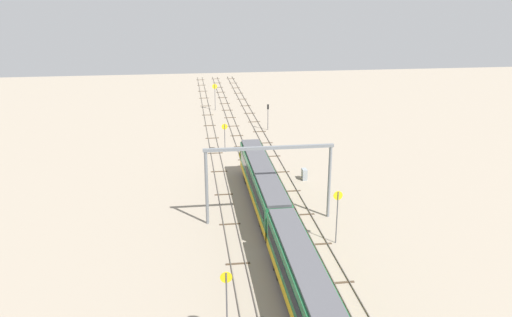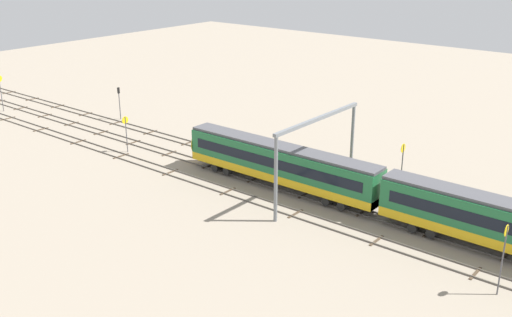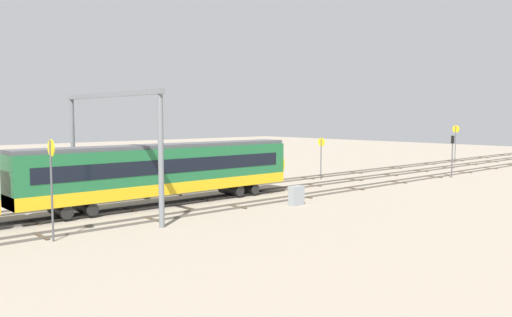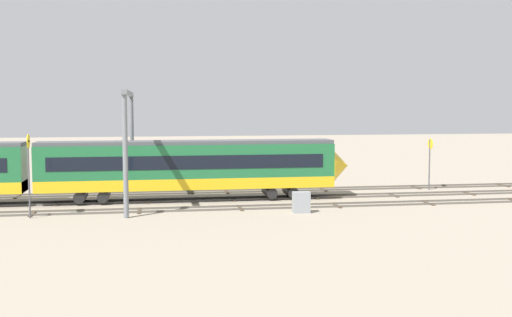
{
  "view_description": "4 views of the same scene",
  "coord_description": "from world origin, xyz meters",
  "px_view_note": "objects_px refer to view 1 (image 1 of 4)",
  "views": [
    {
      "loc": [
        -62.68,
        8.84,
        25.61
      ],
      "look_at": [
        3.99,
        -0.27,
        3.47
      ],
      "focal_mm": 36.33,
      "sensor_mm": 36.0,
      "label": 1
    },
    {
      "loc": [
        -39.77,
        48.77,
        25.49
      ],
      "look_at": [
        0.44,
        -0.93,
        2.19
      ],
      "focal_mm": 41.73,
      "sensor_mm": 36.0,
      "label": 2
    },
    {
      "loc": [
        -25.52,
        -35.45,
        7.15
      ],
      "look_at": [
        4.62,
        -1.69,
        3.44
      ],
      "focal_mm": 35.8,
      "sensor_mm": 36.0,
      "label": 3
    },
    {
      "loc": [
        -6.46,
        -51.2,
        7.96
      ],
      "look_at": [
        1.64,
        -1.94,
        3.58
      ],
      "focal_mm": 43.91,
      "sensor_mm": 36.0,
      "label": 4
    }
  ],
  "objects_px": {
    "overhead_gantry": "(269,168)",
    "speed_sign_near_foreground": "(227,297)",
    "speed_sign_distant_end": "(215,93)",
    "relay_cabinet": "(304,174)",
    "speed_sign_mid_trackside": "(225,133)",
    "speed_sign_far_trackside": "(337,210)",
    "signal_light_trackside_departure": "(268,113)"
  },
  "relations": [
    {
      "from": "speed_sign_mid_trackside",
      "to": "signal_light_trackside_departure",
      "type": "height_order",
      "value": "signal_light_trackside_departure"
    },
    {
      "from": "overhead_gantry",
      "to": "speed_sign_near_foreground",
      "type": "distance_m",
      "value": 22.17
    },
    {
      "from": "overhead_gantry",
      "to": "speed_sign_mid_trackside",
      "type": "xyz_separation_m",
      "value": [
        27.1,
        2.94,
        -3.3
      ]
    },
    {
      "from": "speed_sign_mid_trackside",
      "to": "speed_sign_far_trackside",
      "type": "bearing_deg",
      "value": -164.93
    },
    {
      "from": "speed_sign_distant_end",
      "to": "overhead_gantry",
      "type": "bearing_deg",
      "value": -177.38
    },
    {
      "from": "overhead_gantry",
      "to": "speed_sign_mid_trackside",
      "type": "height_order",
      "value": "overhead_gantry"
    },
    {
      "from": "speed_sign_near_foreground",
      "to": "speed_sign_mid_trackside",
      "type": "bearing_deg",
      "value": -4.3
    },
    {
      "from": "speed_sign_mid_trackside",
      "to": "overhead_gantry",
      "type": "bearing_deg",
      "value": -173.8
    },
    {
      "from": "overhead_gantry",
      "to": "signal_light_trackside_departure",
      "type": "height_order",
      "value": "overhead_gantry"
    },
    {
      "from": "overhead_gantry",
      "to": "relay_cabinet",
      "type": "xyz_separation_m",
      "value": [
        12.54,
        -7.09,
        -5.67
      ]
    },
    {
      "from": "speed_sign_near_foreground",
      "to": "speed_sign_mid_trackside",
      "type": "distance_m",
      "value": 48.25
    },
    {
      "from": "speed_sign_near_foreground",
      "to": "signal_light_trackside_departure",
      "type": "xyz_separation_m",
      "value": [
        60.87,
        -12.79,
        -0.57
      ]
    },
    {
      "from": "speed_sign_distant_end",
      "to": "speed_sign_near_foreground",
      "type": "bearing_deg",
      "value": 177.17
    },
    {
      "from": "speed_sign_near_foreground",
      "to": "speed_sign_distant_end",
      "type": "distance_m",
      "value": 79.21
    },
    {
      "from": "speed_sign_far_trackside",
      "to": "relay_cabinet",
      "type": "xyz_separation_m",
      "value": [
        19.15,
        -0.96,
        -3.05
      ]
    },
    {
      "from": "speed_sign_far_trackside",
      "to": "signal_light_trackside_departure",
      "type": "height_order",
      "value": "speed_sign_far_trackside"
    },
    {
      "from": "relay_cabinet",
      "to": "speed_sign_near_foreground",
      "type": "bearing_deg",
      "value": 157.87
    },
    {
      "from": "overhead_gantry",
      "to": "speed_sign_far_trackside",
      "type": "bearing_deg",
      "value": -137.14
    },
    {
      "from": "overhead_gantry",
      "to": "speed_sign_far_trackside",
      "type": "height_order",
      "value": "overhead_gantry"
    },
    {
      "from": "speed_sign_near_foreground",
      "to": "speed_sign_far_trackside",
      "type": "bearing_deg",
      "value": -41.37
    },
    {
      "from": "overhead_gantry",
      "to": "speed_sign_mid_trackside",
      "type": "bearing_deg",
      "value": 6.2
    },
    {
      "from": "signal_light_trackside_departure",
      "to": "speed_sign_mid_trackside",
      "type": "bearing_deg",
      "value": 144.27
    },
    {
      "from": "overhead_gantry",
      "to": "speed_sign_near_foreground",
      "type": "xyz_separation_m",
      "value": [
        -21.01,
        6.56,
        -2.67
      ]
    },
    {
      "from": "speed_sign_distant_end",
      "to": "signal_light_trackside_departure",
      "type": "xyz_separation_m",
      "value": [
        -18.25,
        -8.89,
        -0.7
      ]
    },
    {
      "from": "overhead_gantry",
      "to": "signal_light_trackside_departure",
      "type": "distance_m",
      "value": 40.47
    },
    {
      "from": "speed_sign_near_foreground",
      "to": "speed_sign_distant_end",
      "type": "xyz_separation_m",
      "value": [
        79.11,
        -3.9,
        0.13
      ]
    },
    {
      "from": "speed_sign_far_trackside",
      "to": "speed_sign_distant_end",
      "type": "xyz_separation_m",
      "value": [
        64.71,
        8.78,
        0.08
      ]
    },
    {
      "from": "speed_sign_far_trackside",
      "to": "speed_sign_distant_end",
      "type": "height_order",
      "value": "speed_sign_far_trackside"
    },
    {
      "from": "overhead_gantry",
      "to": "relay_cabinet",
      "type": "distance_m",
      "value": 15.48
    },
    {
      "from": "speed_sign_mid_trackside",
      "to": "speed_sign_far_trackside",
      "type": "xyz_separation_m",
      "value": [
        -33.7,
        -9.07,
        0.67
      ]
    },
    {
      "from": "speed_sign_near_foreground",
      "to": "speed_sign_distant_end",
      "type": "bearing_deg",
      "value": -2.83
    },
    {
      "from": "speed_sign_near_foreground",
      "to": "speed_sign_distant_end",
      "type": "height_order",
      "value": "speed_sign_near_foreground"
    }
  ]
}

